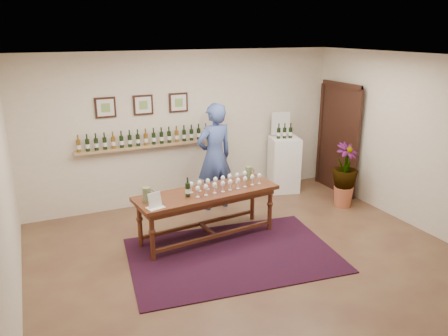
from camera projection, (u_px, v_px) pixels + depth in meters
name	position (u px, v px, depth m)	size (l,w,h in m)	color
ground	(247.00, 255.00, 6.37)	(6.00, 6.00, 0.00)	#522D24
room_shell	(301.00, 139.00, 8.47)	(6.00, 6.00, 6.00)	beige
rug	(233.00, 255.00, 6.35)	(2.95, 1.96, 0.02)	#400B15
tasting_table	(207.00, 198.00, 6.69)	(2.28, 0.94, 0.79)	#441811
table_glasses	(223.00, 183.00, 6.73)	(1.29, 0.30, 0.18)	white
table_bottles	(187.00, 187.00, 6.42)	(0.26, 0.15, 0.28)	black
pitcher_left	(147.00, 195.00, 6.20)	(0.14, 0.14, 0.22)	#5D6A42
pitcher_right	(249.00, 173.00, 7.19)	(0.13, 0.13, 0.20)	#5D6A42
menu_card	(155.00, 200.00, 6.02)	(0.23, 0.17, 0.21)	silver
display_pedestal	(284.00, 164.00, 8.79)	(0.55, 0.55, 1.10)	white
pedestal_bottles	(285.00, 131.00, 8.53)	(0.28, 0.07, 0.28)	black
info_sign	(281.00, 123.00, 8.69)	(0.37, 0.02, 0.51)	silver
potted_plant	(345.00, 175.00, 7.95)	(0.66, 0.66, 1.03)	#AF5A3A
person	(215.00, 157.00, 7.80)	(0.71, 0.46, 1.94)	#3A4E8B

